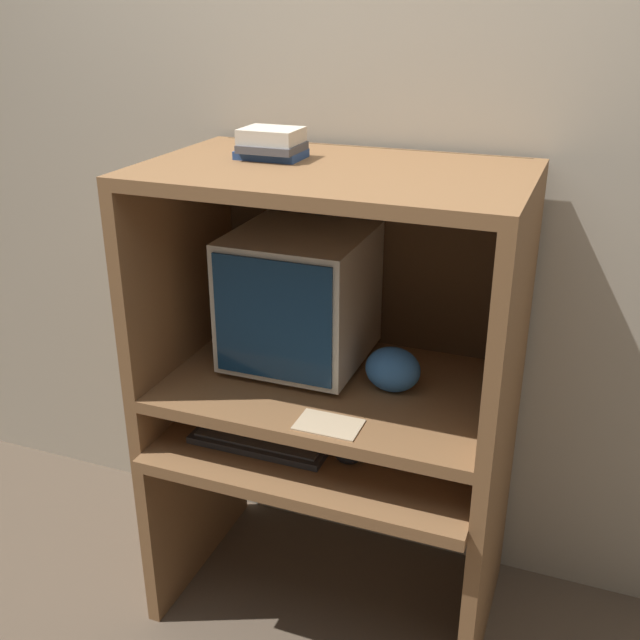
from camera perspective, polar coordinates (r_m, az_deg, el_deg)
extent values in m
cube|color=#B2A893|center=(2.35, 4.30, 10.29)|extent=(6.00, 0.06, 2.60)
cube|color=brown|center=(2.62, -9.34, -12.16)|extent=(0.04, 0.63, 0.63)
cube|color=brown|center=(2.37, 12.58, -16.98)|extent=(0.04, 0.63, 0.63)
cube|color=brown|center=(2.16, -0.38, -10.69)|extent=(0.93, 0.42, 0.04)
cube|color=brown|center=(2.42, -9.96, -4.37)|extent=(0.04, 0.63, 0.17)
cube|color=brown|center=(2.13, 13.52, -8.70)|extent=(0.04, 0.63, 0.17)
cube|color=brown|center=(2.19, 1.01, -5.03)|extent=(0.93, 0.63, 0.04)
cube|color=brown|center=(2.26, -10.64, 4.53)|extent=(0.04, 0.63, 0.62)
cube|color=brown|center=(1.96, 14.60, 1.17)|extent=(0.04, 0.63, 0.62)
cube|color=brown|center=(1.98, 1.13, 11.04)|extent=(0.93, 0.63, 0.04)
cube|color=#48321E|center=(2.33, 3.64, 5.45)|extent=(0.93, 0.01, 0.62)
cylinder|color=beige|center=(2.30, -1.43, -2.85)|extent=(0.22, 0.22, 0.02)
cube|color=beige|center=(2.22, -1.49, 1.88)|extent=(0.39, 0.40, 0.39)
cube|color=navy|center=(2.05, -3.65, -0.06)|extent=(0.35, 0.01, 0.35)
cube|color=#2D2D30|center=(2.21, -4.45, -9.09)|extent=(0.41, 0.16, 0.02)
cube|color=#474749|center=(2.20, -4.46, -8.81)|extent=(0.38, 0.13, 0.01)
ellipsoid|color=black|center=(2.12, 2.11, -10.43)|extent=(0.07, 0.05, 0.03)
ellipsoid|color=#336BB7|center=(2.12, 5.57, -3.77)|extent=(0.16, 0.12, 0.13)
cube|color=navy|center=(2.09, -3.73, 12.49)|extent=(0.18, 0.12, 0.02)
cube|color=#4C4C51|center=(2.08, -3.67, 13.00)|extent=(0.16, 0.14, 0.02)
cube|color=beige|center=(2.08, -3.74, 13.85)|extent=(0.16, 0.13, 0.04)
cube|color=#CCB28C|center=(1.97, 0.67, -7.97)|extent=(0.17, 0.11, 0.00)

